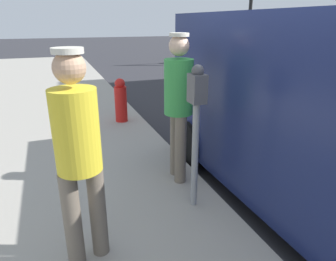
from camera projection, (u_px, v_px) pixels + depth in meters
ground_plane at (298, 199)px, 3.72m from camera, size 80.00×80.00×0.00m
parking_meter_near at (196, 114)px, 3.00m from camera, size 0.14×0.18×1.52m
pedestrian_in_yellow at (78, 150)px, 2.26m from camera, size 0.35×0.34×1.74m
pedestrian_in_green at (178, 100)px, 3.58m from camera, size 0.34×0.36×1.78m
fire_hydrant at (121, 101)px, 5.99m from camera, size 0.24×0.24×0.86m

